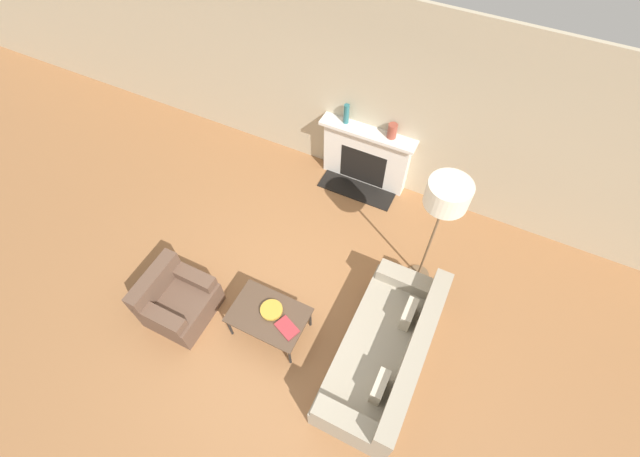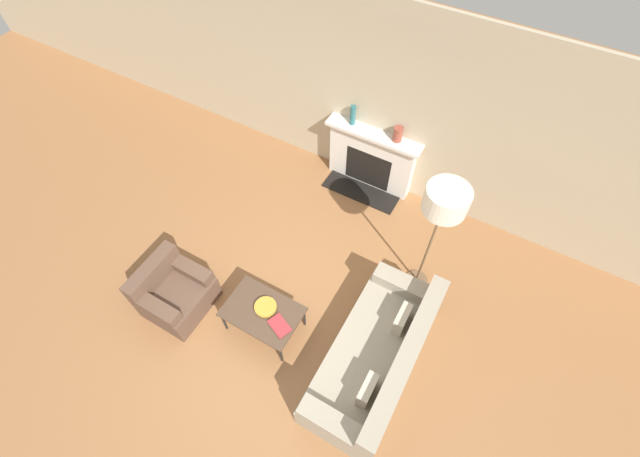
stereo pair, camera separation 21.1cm
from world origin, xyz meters
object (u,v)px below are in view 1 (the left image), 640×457
(armchair_near, at_px, (177,301))
(fireplace, at_px, (365,157))
(bowl, at_px, (271,310))
(mantel_vase_left, at_px, (346,114))
(mantel_vase_center_left, at_px, (392,131))
(couch, at_px, (386,353))
(floor_lamp, at_px, (446,199))
(book, at_px, (287,328))
(coffee_table, at_px, (269,316))

(armchair_near, bearing_deg, fireplace, -21.12)
(bowl, bearing_deg, mantel_vase_left, 96.61)
(bowl, height_order, mantel_vase_center_left, mantel_vase_center_left)
(armchair_near, relative_size, mantel_vase_left, 2.59)
(couch, relative_size, floor_lamp, 1.08)
(mantel_vase_left, bearing_deg, fireplace, -2.40)
(fireplace, height_order, armchair_near, fireplace)
(couch, relative_size, bowl, 7.56)
(bowl, bearing_deg, floor_lamp, 47.09)
(armchair_near, distance_m, mantel_vase_center_left, 3.68)
(fireplace, bearing_deg, bowl, -90.68)
(couch, relative_size, book, 6.41)
(fireplace, xyz_separation_m, bowl, (-0.03, -2.85, -0.02))
(couch, xyz_separation_m, coffee_table, (-1.44, -0.23, 0.11))
(fireplace, relative_size, mantel_vase_left, 4.72)
(couch, distance_m, bowl, 1.44)
(floor_lamp, bearing_deg, mantel_vase_center_left, 127.86)
(coffee_table, bearing_deg, fireplace, 89.05)
(fireplace, bearing_deg, coffee_table, -90.95)
(book, xyz_separation_m, mantel_vase_center_left, (0.10, 2.98, 0.68))
(couch, distance_m, armchair_near, 2.67)
(fireplace, height_order, floor_lamp, floor_lamp)
(floor_lamp, bearing_deg, coffee_table, -132.20)
(fireplace, relative_size, coffee_table, 1.58)
(armchair_near, xyz_separation_m, mantel_vase_left, (0.87, 3.21, 0.91))
(armchair_near, relative_size, floor_lamp, 0.42)
(floor_lamp, distance_m, mantel_vase_left, 2.26)
(coffee_table, xyz_separation_m, bowl, (0.01, 0.05, 0.07))
(armchair_near, relative_size, mantel_vase_center_left, 3.62)
(mantel_vase_center_left, bearing_deg, floor_lamp, -52.14)
(mantel_vase_left, xyz_separation_m, mantel_vase_center_left, (0.71, 0.00, -0.04))
(couch, xyz_separation_m, book, (-1.15, -0.28, 0.15))
(armchair_near, height_order, bowl, armchair_near)
(fireplace, relative_size, mantel_vase_center_left, 6.59)
(book, relative_size, floor_lamp, 0.17)
(coffee_table, distance_m, floor_lamp, 2.47)
(coffee_table, distance_m, mantel_vase_left, 3.04)
(couch, height_order, floor_lamp, floor_lamp)
(mantel_vase_center_left, bearing_deg, fireplace, -177.43)
(fireplace, distance_m, floor_lamp, 2.24)
(couch, bearing_deg, coffee_table, -81.02)
(fireplace, relative_size, floor_lamp, 0.77)
(fireplace, relative_size, bowl, 5.39)
(fireplace, xyz_separation_m, couch, (1.39, -2.68, -0.19))
(mantel_vase_left, bearing_deg, armchair_near, -105.14)
(coffee_table, relative_size, bowl, 3.40)
(armchair_near, xyz_separation_m, floor_lamp, (2.62, 1.87, 1.38))
(fireplace, height_order, mantel_vase_center_left, mantel_vase_center_left)
(book, height_order, mantel_vase_center_left, mantel_vase_center_left)
(couch, height_order, coffee_table, couch)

